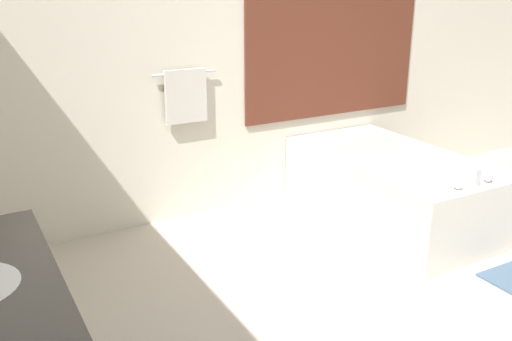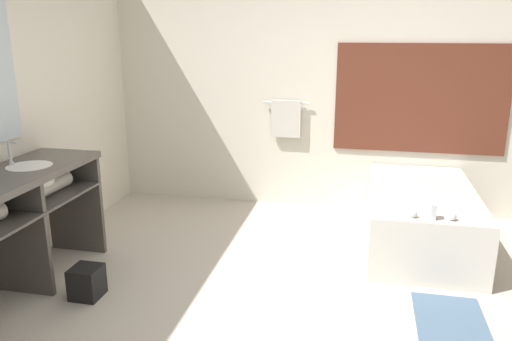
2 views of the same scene
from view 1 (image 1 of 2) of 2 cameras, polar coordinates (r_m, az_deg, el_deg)
wall_back_with_blinds at (r=4.44m, az=-3.48°, el=12.65°), size 7.40×0.13×2.70m
bathtub at (r=4.54m, az=13.54°, el=-1.41°), size 0.91×1.68×0.65m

